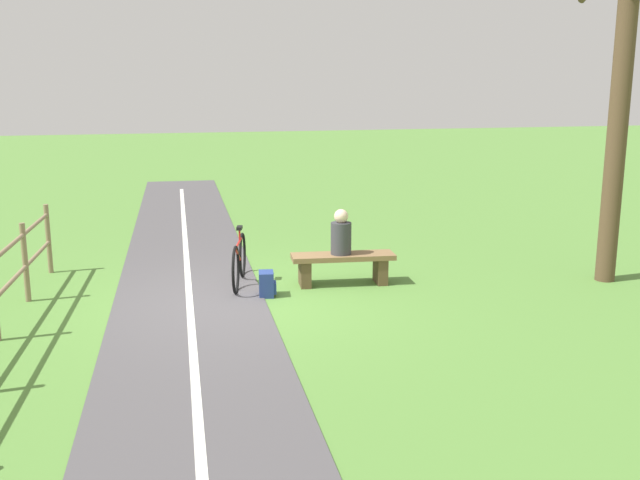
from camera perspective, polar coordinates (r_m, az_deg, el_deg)
name	(u,v)px	position (r m, az deg, el deg)	size (l,w,h in m)	color
ground_plane	(237,302)	(10.47, -6.66, -4.93)	(80.00, 80.00, 0.00)	#548438
paved_path	(199,437)	(6.67, -9.66, -15.28)	(2.17, 36.00, 0.02)	#4C494C
path_centre_line	(199,436)	(6.67, -9.67, -15.20)	(0.10, 32.00, 0.00)	silver
bench	(343,264)	(11.23, 1.85, -1.91)	(1.67, 0.66, 0.49)	brown
person_seated	(341,235)	(11.12, 1.70, 0.44)	(0.36, 0.36, 0.72)	#38383D
bicycle	(239,261)	(11.26, -6.50, -1.67)	(0.49, 1.66, 0.91)	black
backpack	(267,284)	(10.66, -4.29, -3.55)	(0.30, 0.34, 0.37)	navy
tree_mid_field	(617,122)	(12.07, 22.68, 8.69)	(1.32, 1.32, 5.55)	brown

